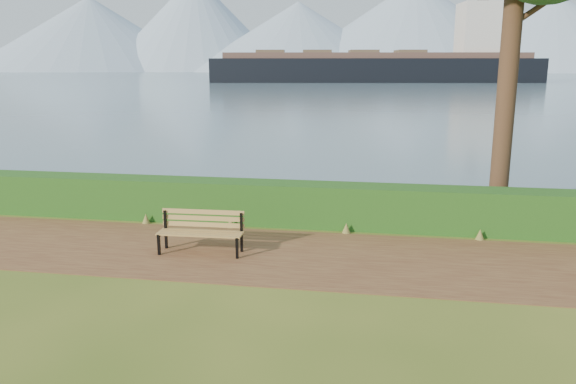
# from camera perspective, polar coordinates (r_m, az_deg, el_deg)

# --- Properties ---
(ground) EXTENTS (140.00, 140.00, 0.00)m
(ground) POSITION_cam_1_polar(r_m,az_deg,el_deg) (11.08, -3.16, -6.83)
(ground) COLOR #3E5719
(ground) RESTS_ON ground
(path) EXTENTS (40.00, 3.40, 0.01)m
(path) POSITION_cam_1_polar(r_m,az_deg,el_deg) (11.35, -2.82, -6.31)
(path) COLOR #572F1E
(path) RESTS_ON ground
(hedge) EXTENTS (32.00, 0.85, 1.00)m
(hedge) POSITION_cam_1_polar(r_m,az_deg,el_deg) (13.38, -0.71, -1.15)
(hedge) COLOR #154112
(hedge) RESTS_ON ground
(water) EXTENTS (700.00, 510.00, 0.00)m
(water) POSITION_cam_1_polar(r_m,az_deg,el_deg) (270.21, 9.47, 11.69)
(water) COLOR #3F5866
(water) RESTS_ON ground
(mountains) EXTENTS (585.00, 190.00, 70.00)m
(mountains) POSITION_cam_1_polar(r_m,az_deg,el_deg) (417.08, 8.49, 15.81)
(mountains) COLOR #869CB3
(mountains) RESTS_ON ground
(bench) EXTENTS (1.72, 0.56, 0.86)m
(bench) POSITION_cam_1_polar(r_m,az_deg,el_deg) (11.45, -8.79, -3.71)
(bench) COLOR black
(bench) RESTS_ON ground
(cargo_ship) EXTENTS (77.45, 23.66, 23.23)m
(cargo_ship) POSITION_cam_1_polar(r_m,az_deg,el_deg) (137.56, 9.90, 12.36)
(cargo_ship) COLOR black
(cargo_ship) RESTS_ON ground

